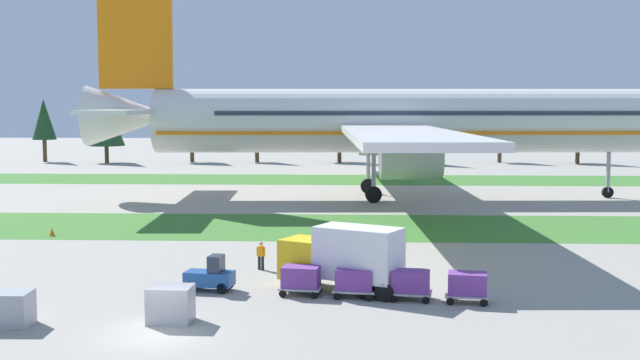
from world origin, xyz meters
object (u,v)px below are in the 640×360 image
at_px(cargo_dolly_third, 410,283).
at_px(taxiway_marker_1, 52,232).
at_px(uld_container_3, 171,304).
at_px(cargo_dolly_fourth, 467,285).
at_px(cargo_dolly_lead, 301,278).
at_px(airliner, 393,121).
at_px(uld_container_2, 9,309).
at_px(catering_truck, 343,256).
at_px(baggage_tug, 211,276).
at_px(cargo_dolly_second, 355,280).
at_px(taxiway_marker_2, 360,231).
at_px(ground_crew_marshaller, 261,254).
at_px(ground_crew_loader, 292,269).

height_order(cargo_dolly_third, taxiway_marker_1, cargo_dolly_third).
xyz_separation_m(cargo_dolly_third, uld_container_3, (-11.46, -4.68, -0.07)).
xyz_separation_m(cargo_dolly_fourth, uld_container_3, (-14.33, -4.26, -0.07)).
height_order(cargo_dolly_lead, uld_container_3, uld_container_3).
xyz_separation_m(airliner, uld_container_2, (-20.00, -50.41, -7.56)).
xyz_separation_m(airliner, uld_container_3, (-12.72, -49.50, -7.50)).
bearing_deg(catering_truck, cargo_dolly_fourth, -82.23).
bearing_deg(uld_container_2, baggage_tug, 41.75).
distance_m(cargo_dolly_second, taxiway_marker_2, 20.51).
relative_size(cargo_dolly_fourth, taxiway_marker_2, 5.12).
xyz_separation_m(uld_container_3, taxiway_marker_1, (-14.70, 23.62, -0.54)).
xyz_separation_m(baggage_tug, taxiway_marker_1, (-15.45, 17.36, -0.50)).
relative_size(uld_container_2, taxiway_marker_1, 3.18).
height_order(cargo_dolly_third, taxiway_marker_2, cargo_dolly_third).
height_order(airliner, cargo_dolly_second, airliner).
relative_size(catering_truck, taxiway_marker_2, 15.48).
height_order(baggage_tug, cargo_dolly_second, baggage_tug).
distance_m(taxiway_marker_1, taxiway_marker_2, 23.83).
bearing_deg(ground_crew_marshaller, taxiway_marker_2, -101.67).
relative_size(cargo_dolly_lead, taxiway_marker_1, 3.81).
bearing_deg(catering_truck, ground_crew_marshaller, 71.01).
height_order(catering_truck, ground_crew_loader, catering_truck).
bearing_deg(baggage_tug, airliner, -7.10).
bearing_deg(uld_container_3, cargo_dolly_second, 30.73).
relative_size(airliner, taxiway_marker_2, 172.22).
height_order(airliner, ground_crew_loader, airliner).
relative_size(ground_crew_loader, taxiway_marker_2, 3.72).
height_order(cargo_dolly_lead, cargo_dolly_third, same).
distance_m(catering_truck, ground_crew_marshaller, 7.46).
bearing_deg(cargo_dolly_fourth, airliner, 10.40).
bearing_deg(ground_crew_marshaller, ground_crew_loader, 130.10).
relative_size(catering_truck, ground_crew_loader, 4.16).
height_order(cargo_dolly_second, ground_crew_loader, ground_crew_loader).
relative_size(baggage_tug, catering_truck, 0.38).
bearing_deg(ground_crew_marshaller, cargo_dolly_second, 143.01).
height_order(uld_container_3, taxiway_marker_2, uld_container_3).
relative_size(cargo_dolly_lead, uld_container_3, 1.20).
distance_m(catering_truck, uld_container_3, 10.34).
distance_m(cargo_dolly_second, cargo_dolly_fourth, 5.80).
bearing_deg(ground_crew_loader, uld_container_3, -174.97).
xyz_separation_m(ground_crew_marshaller, uld_container_2, (-10.12, -12.77, -0.16)).
distance_m(cargo_dolly_lead, cargo_dolly_fourth, 8.70).
distance_m(catering_truck, uld_container_2, 16.98).
relative_size(cargo_dolly_fourth, taxiway_marker_1, 3.81).
bearing_deg(cargo_dolly_lead, ground_crew_marshaller, 32.79).
xyz_separation_m(airliner, cargo_dolly_second, (-4.13, -44.40, -7.43)).
xyz_separation_m(cargo_dolly_third, uld_container_2, (-18.73, -5.59, -0.13)).
bearing_deg(cargo_dolly_second, airliner, 3.05).
height_order(cargo_dolly_lead, ground_crew_loader, ground_crew_loader).
bearing_deg(cargo_dolly_second, uld_container_3, 129.10).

